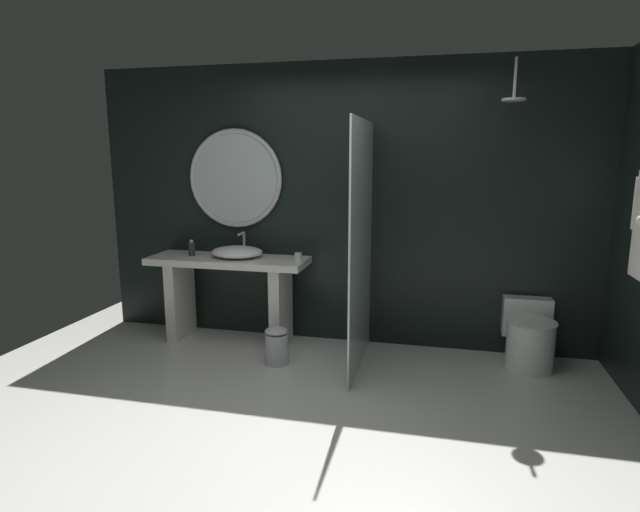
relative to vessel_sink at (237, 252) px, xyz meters
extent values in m
plane|color=silver|center=(0.95, -1.59, -0.88)|extent=(5.76, 5.76, 0.00)
cube|color=black|center=(0.95, 0.31, 0.42)|extent=(4.80, 0.10, 2.60)
cube|color=silver|center=(-0.09, -0.01, -0.09)|extent=(1.51, 0.50, 0.06)
cube|color=silver|center=(-0.60, -0.01, -0.50)|extent=(0.10, 0.43, 0.76)
cube|color=silver|center=(0.43, -0.01, -0.50)|extent=(0.10, 0.43, 0.76)
ellipsoid|color=white|center=(0.00, 0.00, 0.00)|extent=(0.49, 0.40, 0.11)
cylinder|color=#B7B7BC|center=(0.00, 0.18, 0.06)|extent=(0.02, 0.02, 0.22)
cylinder|color=#B7B7BC|center=(0.00, 0.12, 0.16)|extent=(0.02, 0.13, 0.02)
cylinder|color=silver|center=(0.61, -0.03, -0.01)|extent=(0.07, 0.07, 0.08)
cylinder|color=#282D28|center=(-0.46, -0.01, 0.01)|extent=(0.06, 0.06, 0.13)
cylinder|color=#B7B7BC|center=(-0.46, -0.01, 0.09)|extent=(0.03, 0.03, 0.02)
torus|color=#B7B7BC|center=(-0.09, 0.22, 0.67)|extent=(0.94, 0.05, 0.94)
cylinder|color=#B2BCC1|center=(-0.09, 0.23, 0.67)|extent=(0.87, 0.01, 0.87)
cube|color=silver|center=(1.22, -0.29, 0.15)|extent=(0.02, 1.11, 2.05)
cylinder|color=#B7B7BC|center=(2.36, -0.08, 1.47)|extent=(0.02, 0.02, 0.30)
cylinder|color=#B7B7BC|center=(2.36, -0.08, 1.31)|extent=(0.18, 0.18, 0.02)
cylinder|color=white|center=(2.62, -0.08, -0.67)|extent=(0.38, 0.38, 0.41)
ellipsoid|color=white|center=(2.62, -0.08, -0.46)|extent=(0.40, 0.44, 0.02)
cube|color=white|center=(2.62, 0.21, -0.50)|extent=(0.40, 0.19, 0.34)
cylinder|color=#B7B7BC|center=(0.52, -0.45, -0.74)|extent=(0.20, 0.20, 0.27)
ellipsoid|color=#B7B7BC|center=(0.52, -0.45, -0.58)|extent=(0.20, 0.20, 0.06)
camera|label=1|loc=(1.85, -4.44, 0.88)|focal=28.94mm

